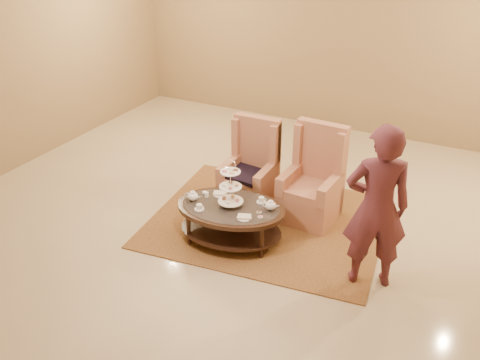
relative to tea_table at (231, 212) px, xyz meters
The scene contains 8 objects.
ground 0.43m from the tea_table, 57.26° to the left, with size 8.00×8.00×0.00m, color beige.
ceiling 0.43m from the tea_table, 57.26° to the left, with size 8.00×8.00×0.02m, color silver.
wall_back 4.35m from the tea_table, 88.80° to the left, with size 8.00×0.04×3.50m, color #9A7E54.
rug 0.75m from the tea_table, 69.53° to the left, with size 3.13×2.70×0.02m.
tea_table is the anchor object (origin of this frame).
armchair_left 0.97m from the tea_table, 101.48° to the left, with size 0.65×0.67×1.19m.
armchair_right 1.20m from the tea_table, 55.88° to the left, with size 0.71×0.74×1.25m.
person 1.77m from the tea_table, ahead, with size 0.79×0.67×1.84m.
Camera 1 is at (2.49, -4.95, 3.70)m, focal length 40.00 mm.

